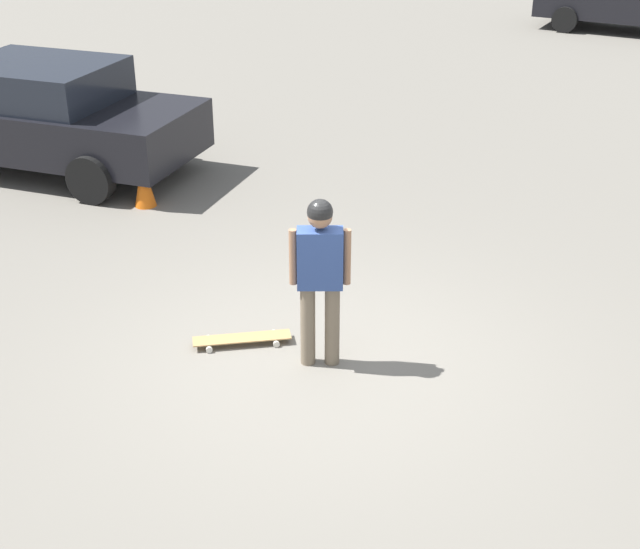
{
  "coord_description": "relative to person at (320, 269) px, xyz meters",
  "views": [
    {
      "loc": [
        3.96,
        5.87,
        4.48
      ],
      "look_at": [
        0.0,
        0.0,
        0.92
      ],
      "focal_mm": 50.0,
      "sensor_mm": 36.0,
      "label": 1
    }
  ],
  "objects": [
    {
      "name": "ground_plane",
      "position": [
        0.0,
        0.0,
        -0.97
      ],
      "size": [
        220.0,
        220.0,
        0.0
      ],
      "primitive_type": "plane",
      "color": "gray"
    },
    {
      "name": "person",
      "position": [
        0.0,
        0.0,
        0.0
      ],
      "size": [
        0.47,
        0.39,
        1.64
      ],
      "rotation": [
        0.0,
        0.0,
        2.55
      ],
      "color": "#7A6B56",
      "rests_on": "ground_plane"
    },
    {
      "name": "skateboard",
      "position": [
        0.44,
        -0.7,
        -0.91
      ],
      "size": [
        0.94,
        0.57,
        0.07
      ],
      "rotation": [
        0.0,
        0.0,
        -0.43
      ],
      "color": "tan",
      "rests_on": "ground_plane"
    },
    {
      "name": "car_parked_near",
      "position": [
        0.37,
        -6.7,
        -0.17
      ],
      "size": [
        4.3,
        4.91,
        1.56
      ],
      "rotation": [
        0.0,
        0.0,
        -0.94
      ],
      "color": "black",
      "rests_on": "ground_plane"
    },
    {
      "name": "car_parked_far",
      "position": [
        -14.79,
        -8.32,
        -0.27
      ],
      "size": [
        3.62,
        4.71,
        1.32
      ],
      "rotation": [
        0.0,
        0.0,
        -1.09
      ],
      "color": "black",
      "rests_on": "ground_plane"
    },
    {
      "name": "traffic_cone",
      "position": [
        -0.25,
        -4.5,
        -0.66
      ],
      "size": [
        0.29,
        0.29,
        0.64
      ],
      "color": "orange",
      "rests_on": "ground_plane"
    }
  ]
}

